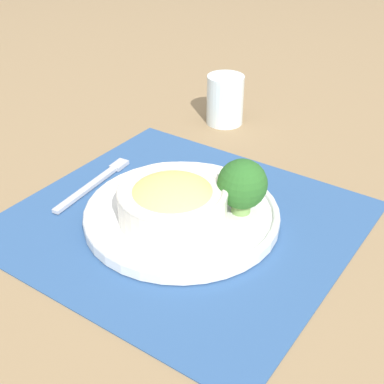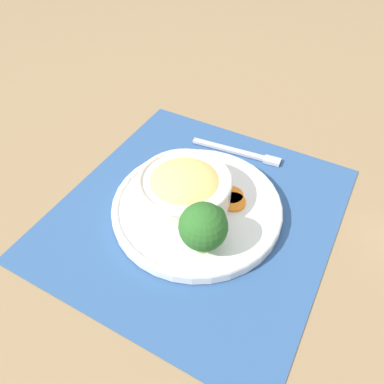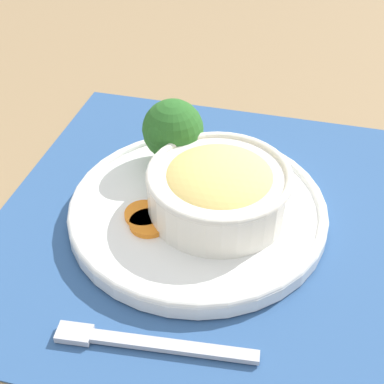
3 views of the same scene
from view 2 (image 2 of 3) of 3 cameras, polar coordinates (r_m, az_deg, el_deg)
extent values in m
plane|color=#8C704C|center=(0.66, 0.74, -3.09)|extent=(4.00, 4.00, 0.00)
cube|color=#2D5184|center=(0.65, 0.74, -2.97)|extent=(0.51, 0.48, 0.00)
cylinder|color=white|center=(0.65, 0.75, -2.38)|extent=(0.29, 0.29, 0.02)
torus|color=white|center=(0.64, 0.76, -1.91)|extent=(0.29, 0.29, 0.01)
cylinder|color=silver|center=(0.63, -1.31, 0.01)|extent=(0.16, 0.16, 0.05)
torus|color=silver|center=(0.61, -1.35, 1.58)|extent=(0.16, 0.16, 0.01)
ellipsoid|color=#EAC66B|center=(0.62, -1.33, 0.79)|extent=(0.13, 0.13, 0.05)
cylinder|color=#759E51|center=(0.58, 1.64, -7.64)|extent=(0.03, 0.03, 0.02)
sphere|color=#286023|center=(0.55, 1.73, -5.28)|extent=(0.07, 0.07, 0.07)
sphere|color=#286023|center=(0.55, 3.49, -3.77)|extent=(0.03, 0.03, 0.03)
sphere|color=#286023|center=(0.54, 0.19, -6.14)|extent=(0.03, 0.03, 0.03)
cylinder|color=orange|center=(0.64, 6.30, -1.52)|extent=(0.04, 0.04, 0.01)
cylinder|color=orange|center=(0.65, 5.96, -0.52)|extent=(0.04, 0.04, 0.01)
cube|color=#B7B7BC|center=(0.77, 6.61, 6.21)|extent=(0.02, 0.18, 0.01)
cube|color=#B7B7BC|center=(0.76, 12.10, 4.69)|extent=(0.02, 0.03, 0.01)
camera|label=1|loc=(0.73, -67.95, 18.46)|focal=50.00mm
camera|label=3|loc=(0.88, 10.81, 40.24)|focal=50.00mm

